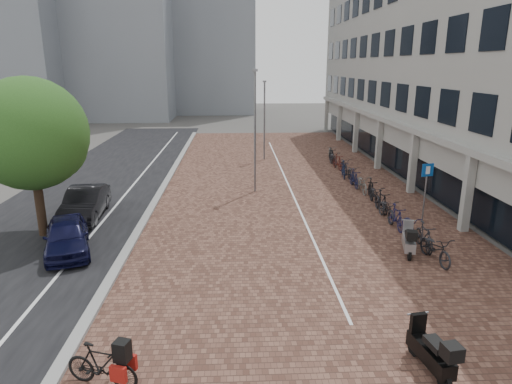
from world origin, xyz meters
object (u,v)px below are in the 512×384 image
Objects in this scene: car_dark at (85,203)px; parking_sign at (426,183)px; hero_bike at (101,365)px; scooter_front at (409,239)px; scooter_mid at (431,350)px; car_navy at (67,236)px.

parking_sign reaches higher than car_dark.
hero_bike is 1.05× the size of scooter_front.
car_dark is 2.45× the size of scooter_mid.
hero_bike is 7.43m from scooter_mid.
car_navy is 2.14× the size of hero_bike.
car_dark is at bearing 126.14° from scooter_mid.
scooter_mid is at bearing -91.20° from scooter_front.
car_dark is (-0.59, 4.07, 0.05)m from car_navy.
car_dark reaches higher than scooter_mid.
hero_bike is (3.99, -11.65, -0.17)m from car_dark.
car_dark reaches higher than scooter_front.
car_navy is 12.89m from scooter_front.
parking_sign is at bearing -8.57° from car_navy.
car_dark is 1.58× the size of parking_sign.
scooter_mid is (10.83, -7.47, -0.05)m from car_navy.
hero_bike is at bearing -128.57° from scooter_front.
car_navy is 2.20× the size of scooter_mid.
scooter_front is 4.15m from parking_sign.
car_dark is 14.30m from scooter_front.
car_navy is at bearing 41.70° from hero_bike.
parking_sign is at bearing -30.64° from hero_bike.
parking_sign is at bearing -9.03° from car_dark.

